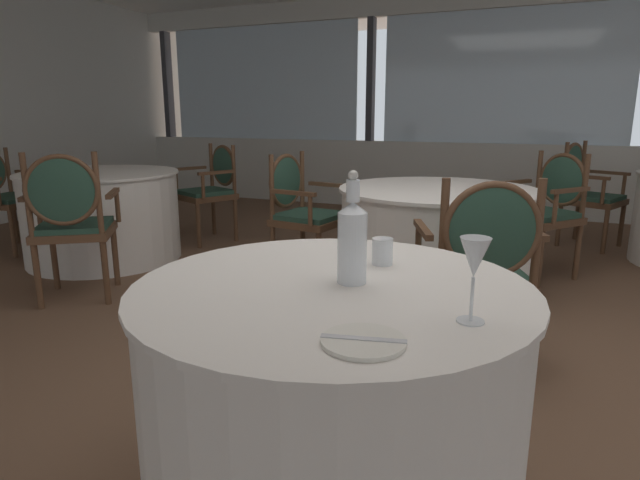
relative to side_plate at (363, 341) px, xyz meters
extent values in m
plane|color=brown|center=(-0.23, 1.27, -0.74)|extent=(15.48, 15.48, 0.00)
cube|color=beige|center=(-0.23, 5.73, -0.31)|extent=(10.05, 0.12, 0.85)
cube|color=silver|center=(-3.38, 5.75, 0.86)|extent=(2.77, 0.02, 1.50)
cube|color=#333338|center=(-4.96, 5.73, 0.86)|extent=(0.08, 0.14, 1.50)
cube|color=silver|center=(-0.23, 5.75, 0.86)|extent=(2.77, 0.02, 1.50)
cube|color=#333338|center=(-1.81, 5.73, 0.86)|extent=(0.08, 0.14, 1.50)
cylinder|color=white|center=(-0.20, 0.34, -0.02)|extent=(1.13, 1.13, 0.02)
cylinder|color=white|center=(-0.20, 0.34, -0.38)|extent=(1.09, 1.09, 0.71)
cylinder|color=silver|center=(0.00, 0.00, 0.00)|extent=(0.18, 0.18, 0.01)
cube|color=silver|center=(0.00, 0.00, 0.01)|extent=(0.18, 0.06, 0.00)
cylinder|color=white|center=(-0.16, 0.38, 0.10)|extent=(0.08, 0.08, 0.20)
cone|color=white|center=(-0.16, 0.38, 0.21)|extent=(0.08, 0.08, 0.03)
cylinder|color=white|center=(-0.16, 0.38, 0.26)|extent=(0.04, 0.04, 0.06)
sphere|color=silver|center=(-0.16, 0.38, 0.30)|extent=(0.03, 0.03, 0.03)
cylinder|color=white|center=(0.19, 0.21, 0.00)|extent=(0.06, 0.06, 0.00)
cylinder|color=white|center=(0.19, 0.21, 0.05)|extent=(0.01, 0.01, 0.10)
cone|color=white|center=(0.19, 0.21, 0.15)|extent=(0.07, 0.07, 0.09)
cylinder|color=white|center=(-0.13, 0.59, 0.04)|extent=(0.07, 0.07, 0.08)
cylinder|color=white|center=(-0.30, 2.44, -0.02)|extent=(1.27, 1.27, 0.02)
cylinder|color=white|center=(-0.30, 2.44, -0.38)|extent=(1.24, 1.24, 0.71)
cube|color=brown|center=(0.06, 1.52, -0.31)|extent=(0.60, 0.60, 0.05)
cube|color=#284738|center=(0.06, 1.52, -0.27)|extent=(0.55, 0.55, 0.04)
cylinder|color=brown|center=(-0.20, 1.64, -0.54)|extent=(0.04, 0.04, 0.40)
cylinder|color=brown|center=(0.17, 1.78, -0.54)|extent=(0.04, 0.04, 0.40)
cylinder|color=brown|center=(-0.06, 1.27, -0.54)|extent=(0.04, 0.04, 0.40)
cylinder|color=brown|center=(0.32, 1.41, -0.54)|extent=(0.04, 0.04, 0.40)
cylinder|color=brown|center=(-0.06, 1.27, -0.04)|extent=(0.04, 0.04, 0.49)
cylinder|color=brown|center=(0.32, 1.41, -0.04)|extent=(0.04, 0.04, 0.49)
ellipsoid|color=#284738|center=(0.13, 1.32, -0.02)|extent=(0.38, 0.19, 0.41)
torus|color=brown|center=(0.13, 1.32, -0.02)|extent=(0.40, 0.18, 0.42)
cube|color=brown|center=(-0.18, 1.45, -0.07)|extent=(0.17, 0.36, 0.03)
cylinder|color=brown|center=(-0.23, 1.58, -0.18)|extent=(0.03, 0.03, 0.22)
cube|color=brown|center=(0.28, 1.63, -0.07)|extent=(0.17, 0.36, 0.03)
cylinder|color=brown|center=(0.23, 1.76, -0.18)|extent=(0.03, 0.03, 0.22)
cube|color=brown|center=(0.31, 3.20, -0.30)|extent=(0.65, 0.65, 0.05)
cube|color=#284738|center=(0.31, 3.20, -0.25)|extent=(0.59, 0.59, 0.04)
cylinder|color=brown|center=(0.35, 2.92, -0.53)|extent=(0.04, 0.04, 0.42)
cylinder|color=brown|center=(0.03, 3.17, -0.53)|extent=(0.04, 0.04, 0.42)
cylinder|color=brown|center=(0.60, 3.23, -0.53)|extent=(0.04, 0.04, 0.42)
cylinder|color=brown|center=(0.28, 3.48, -0.53)|extent=(0.04, 0.04, 0.42)
cylinder|color=brown|center=(0.60, 3.23, -0.04)|extent=(0.04, 0.04, 0.46)
cylinder|color=brown|center=(0.28, 3.48, -0.04)|extent=(0.04, 0.04, 0.46)
ellipsoid|color=#284738|center=(0.45, 3.36, -0.02)|extent=(0.34, 0.28, 0.38)
torus|color=brown|center=(0.45, 3.36, -0.02)|extent=(0.33, 0.27, 0.40)
cube|color=brown|center=(0.50, 3.02, -0.05)|extent=(0.26, 0.31, 0.03)
cylinder|color=brown|center=(0.41, 2.91, -0.16)|extent=(0.03, 0.03, 0.22)
cube|color=brown|center=(0.11, 3.34, -0.05)|extent=(0.26, 0.31, 0.03)
cylinder|color=brown|center=(0.02, 3.23, -0.16)|extent=(0.03, 0.03, 0.22)
cube|color=brown|center=(-1.26, 2.58, -0.32)|extent=(0.52, 0.52, 0.05)
cube|color=#284738|center=(-1.26, 2.58, -0.28)|extent=(0.48, 0.48, 0.04)
cylinder|color=brown|center=(-1.03, 2.75, -0.54)|extent=(0.04, 0.04, 0.39)
cylinder|color=brown|center=(-1.10, 2.36, -0.54)|extent=(0.04, 0.04, 0.39)
cylinder|color=brown|center=(-1.43, 2.81, -0.54)|extent=(0.04, 0.04, 0.39)
cylinder|color=brown|center=(-1.49, 2.42, -0.54)|extent=(0.04, 0.04, 0.39)
cylinder|color=brown|center=(-1.43, 2.81, -0.06)|extent=(0.04, 0.04, 0.47)
cylinder|color=brown|center=(-1.49, 2.42, -0.06)|extent=(0.04, 0.04, 0.47)
ellipsoid|color=#284738|center=(-1.48, 2.62, -0.04)|extent=(0.11, 0.39, 0.40)
torus|color=brown|center=(-1.48, 2.62, -0.04)|extent=(0.09, 0.41, 0.41)
cube|color=brown|center=(-1.21, 2.83, -0.08)|extent=(0.37, 0.09, 0.03)
cylinder|color=brown|center=(-1.07, 2.81, -0.19)|extent=(0.03, 0.03, 0.22)
cube|color=brown|center=(-1.28, 2.33, -0.08)|extent=(0.37, 0.09, 0.03)
cylinder|color=brown|center=(-1.14, 2.31, -0.19)|extent=(0.03, 0.03, 0.22)
cube|color=brown|center=(0.75, 4.40, -0.32)|extent=(0.61, 0.61, 0.05)
cube|color=#284738|center=(0.75, 4.40, -0.28)|extent=(0.56, 0.56, 0.04)
cylinder|color=brown|center=(1.02, 4.50, -0.54)|extent=(0.04, 0.04, 0.39)
cylinder|color=brown|center=(0.85, 4.13, -0.54)|extent=(0.04, 0.04, 0.39)
cylinder|color=brown|center=(0.65, 4.66, -0.54)|extent=(0.04, 0.04, 0.39)
cylinder|color=brown|center=(0.49, 4.30, -0.54)|extent=(0.04, 0.04, 0.39)
cylinder|color=brown|center=(0.65, 4.66, -0.04)|extent=(0.04, 0.04, 0.51)
cylinder|color=brown|center=(0.49, 4.30, -0.04)|extent=(0.04, 0.04, 0.51)
ellipsoid|color=#284738|center=(0.56, 4.49, -0.02)|extent=(0.21, 0.38, 0.43)
torus|color=brown|center=(0.56, 4.49, -0.02)|extent=(0.21, 0.41, 0.44)
cube|color=brown|center=(0.87, 4.62, -0.08)|extent=(0.35, 0.18, 0.03)
cylinder|color=brown|center=(1.00, 4.56, -0.19)|extent=(0.03, 0.03, 0.22)
cube|color=brown|center=(0.67, 4.16, -0.08)|extent=(0.35, 0.18, 0.03)
cylinder|color=brown|center=(0.80, 4.10, -0.19)|extent=(0.03, 0.03, 0.22)
cylinder|color=white|center=(-3.04, 2.33, -0.02)|extent=(1.27, 1.27, 0.02)
cylinder|color=white|center=(-3.04, 2.33, -0.38)|extent=(1.23, 1.23, 0.71)
cube|color=brown|center=(-2.48, 1.53, -0.30)|extent=(0.64, 0.64, 0.05)
cube|color=#284738|center=(-2.48, 1.53, -0.25)|extent=(0.59, 0.59, 0.04)
cylinder|color=brown|center=(-2.76, 1.58, -0.53)|extent=(0.04, 0.04, 0.42)
cylinder|color=brown|center=(-2.43, 1.81, -0.53)|extent=(0.04, 0.04, 0.42)
cylinder|color=brown|center=(-2.53, 1.26, -0.53)|extent=(0.04, 0.04, 0.42)
cylinder|color=brown|center=(-2.20, 1.49, -0.53)|extent=(0.04, 0.04, 0.42)
cylinder|color=brown|center=(-2.53, 1.26, -0.02)|extent=(0.04, 0.04, 0.51)
cylinder|color=brown|center=(-2.20, 1.49, -0.02)|extent=(0.04, 0.04, 0.51)
ellipsoid|color=#284738|center=(-2.36, 1.36, 0.01)|extent=(0.35, 0.27, 0.43)
torus|color=brown|center=(-2.36, 1.36, 0.01)|extent=(0.38, 0.28, 0.44)
cube|color=brown|center=(-2.70, 1.41, -0.05)|extent=(0.24, 0.32, 0.03)
cylinder|color=brown|center=(-2.78, 1.52, -0.16)|extent=(0.03, 0.03, 0.22)
cube|color=brown|center=(-2.29, 1.69, -0.05)|extent=(0.24, 0.32, 0.03)
cylinder|color=brown|center=(-2.37, 1.81, -0.16)|extent=(0.03, 0.03, 0.22)
cube|color=brown|center=(-2.63, 3.21, -0.31)|extent=(0.61, 0.61, 0.05)
cube|color=#284738|center=(-2.63, 3.21, -0.26)|extent=(0.56, 0.56, 0.04)
cylinder|color=brown|center=(-2.53, 2.95, -0.53)|extent=(0.04, 0.04, 0.41)
cylinder|color=brown|center=(-2.89, 3.12, -0.53)|extent=(0.04, 0.04, 0.41)
cylinder|color=brown|center=(-2.36, 3.31, -0.53)|extent=(0.04, 0.04, 0.41)
cylinder|color=brown|center=(-2.73, 3.48, -0.53)|extent=(0.04, 0.04, 0.41)
cylinder|color=brown|center=(-2.36, 3.31, -0.05)|extent=(0.04, 0.04, 0.45)
cylinder|color=brown|center=(-2.73, 3.48, -0.05)|extent=(0.04, 0.04, 0.45)
ellipsoid|color=#284738|center=(-2.54, 3.41, -0.03)|extent=(0.38, 0.21, 0.38)
torus|color=brown|center=(-2.54, 3.41, -0.03)|extent=(0.37, 0.20, 0.40)
cube|color=brown|center=(-2.41, 3.09, -0.06)|extent=(0.19, 0.35, 0.03)
cylinder|color=brown|center=(-2.47, 2.96, -0.17)|extent=(0.03, 0.03, 0.22)
cube|color=brown|center=(-2.86, 3.30, -0.06)|extent=(0.19, 0.35, 0.03)
cylinder|color=brown|center=(-2.92, 3.17, -0.17)|extent=(0.03, 0.03, 0.22)
cube|color=brown|center=(-4.01, 2.25, -0.31)|extent=(0.50, 0.50, 0.05)
cube|color=#284738|center=(-4.01, 2.25, -0.27)|extent=(0.46, 0.46, 0.04)
cylinder|color=brown|center=(-3.83, 2.46, -0.54)|extent=(0.04, 0.04, 0.41)
cylinder|color=brown|center=(-3.79, 2.07, -0.54)|extent=(0.04, 0.04, 0.41)
cylinder|color=brown|center=(-4.23, 2.43, -0.54)|extent=(0.04, 0.04, 0.41)
cylinder|color=brown|center=(-4.23, 2.43, -0.06)|extent=(0.04, 0.04, 0.44)
cube|color=brown|center=(-4.01, 2.50, -0.06)|extent=(0.37, 0.07, 0.03)
cylinder|color=brown|center=(-3.87, 2.51, -0.17)|extent=(0.03, 0.03, 0.22)
camera|label=1|loc=(0.31, -0.98, 0.46)|focal=29.91mm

